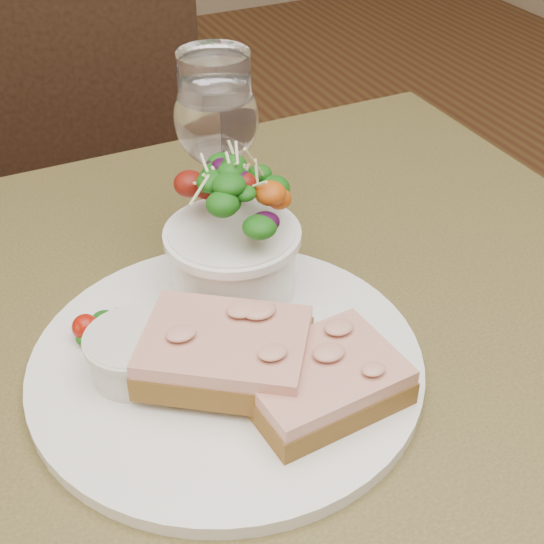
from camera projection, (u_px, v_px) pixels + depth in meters
name	position (u px, v px, depth m)	size (l,w,h in m)	color
cafe_table	(274.00, 445.00, 0.67)	(0.80, 0.80, 0.75)	#3F341B
chair_far	(84.00, 293.00, 1.41)	(0.48, 0.48, 0.90)	black
dinner_plate	(226.00, 364.00, 0.60)	(0.31, 0.31, 0.01)	white
sandwich_front	(322.00, 380.00, 0.55)	(0.12, 0.09, 0.03)	#473013
sandwich_back	(225.00, 352.00, 0.56)	(0.15, 0.14, 0.03)	#473013
ramekin	(134.00, 352.00, 0.57)	(0.07, 0.07, 0.04)	silver
salad_bowl	(232.00, 232.00, 0.63)	(0.11, 0.11, 0.13)	white
garnish	(96.00, 322.00, 0.62)	(0.05, 0.04, 0.02)	#0C3609
wine_glass	(216.00, 124.00, 0.68)	(0.08, 0.08, 0.18)	white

